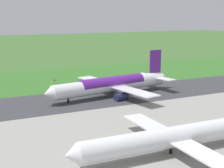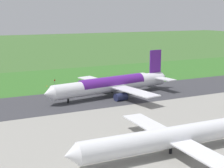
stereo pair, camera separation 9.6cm
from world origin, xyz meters
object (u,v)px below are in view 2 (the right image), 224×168
at_px(airliner_main, 113,84).
at_px(airliner_parked_mid, 172,137).
at_px(no_stopping_sign, 55,82).
at_px(traffic_cone_orange, 47,86).

height_order(airliner_main, airliner_parked_mid, airliner_main).
xyz_separation_m(no_stopping_sign, traffic_cone_orange, (3.40, -0.09, -1.35)).
distance_m(airliner_parked_mid, no_stopping_sign, 81.18).
bearing_deg(traffic_cone_orange, airliner_main, 122.39).
height_order(airliner_main, no_stopping_sign, airliner_main).
relative_size(airliner_parked_mid, traffic_cone_orange, 86.94).
xyz_separation_m(airliner_main, airliner_parked_mid, (12.97, 54.14, -0.53)).
bearing_deg(airliner_main, traffic_cone_orange, -57.61).
distance_m(airliner_main, no_stopping_sign, 30.44).
height_order(airliner_main, traffic_cone_orange, airliner_main).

